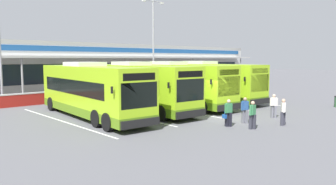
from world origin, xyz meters
TOP-DOWN VIEW (x-y plane):
  - ground_plane at (0.00, 0.00)m, footprint 200.00×200.00m
  - terminal_building at (-0.00, 26.91)m, footprint 70.00×13.00m
  - red_barrier_wall at (0.00, 14.50)m, footprint 60.00×0.40m
  - coach_bus_leftmost at (-6.27, 5.83)m, footprint 3.72×12.31m
  - coach_bus_left_centre at (-2.13, 5.97)m, footprint 3.72×12.31m
  - coach_bus_centre at (2.02, 6.08)m, footprint 3.72×12.31m
  - coach_bus_right_centre at (6.35, 6.22)m, footprint 3.72×12.31m
  - bay_stripe_far_west at (-8.40, 6.00)m, footprint 0.14×13.00m
  - bay_stripe_west at (-4.20, 6.00)m, footprint 0.14×13.00m
  - bay_stripe_mid_west at (0.00, 6.00)m, footprint 0.14×13.00m
  - bay_stripe_centre at (4.20, 6.00)m, footprint 0.14×13.00m
  - bay_stripe_mid_east at (8.40, 6.00)m, footprint 0.14×13.00m
  - pedestrian_with_handbag at (-1.92, -2.44)m, footprint 0.64×0.42m
  - pedestrian_in_dark_coat at (0.76, -4.50)m, footprint 0.49×0.39m
  - pedestrian_child at (-0.32, -2.52)m, footprint 0.53×0.38m
  - pedestrian_near_bin at (-1.49, -3.81)m, footprint 0.53×0.30m
  - pedestrian_approaching_bus at (2.68, -2.82)m, footprint 0.48×0.42m
  - lamp_post_centre at (8.22, 16.27)m, footprint 3.24×0.28m

SIDE VIEW (x-z plane):
  - ground_plane at x=0.00m, z-range 0.00..0.00m
  - bay_stripe_far_west at x=-8.40m, z-range 0.00..0.01m
  - bay_stripe_west at x=-4.20m, z-range 0.00..0.01m
  - bay_stripe_mid_west at x=0.00m, z-range 0.00..0.01m
  - bay_stripe_centre at x=4.20m, z-range 0.00..0.01m
  - bay_stripe_mid_east at x=8.40m, z-range 0.00..0.01m
  - red_barrier_wall at x=0.00m, z-range 0.01..1.10m
  - pedestrian_with_handbag at x=-1.92m, z-range 0.05..1.67m
  - pedestrian_in_dark_coat at x=0.76m, z-range 0.06..1.68m
  - pedestrian_child at x=-0.32m, z-range 0.06..1.68m
  - pedestrian_near_bin at x=-1.49m, z-range 0.06..1.68m
  - pedestrian_approaching_bus at x=2.68m, z-range 0.06..1.68m
  - coach_bus_leftmost at x=-6.27m, z-range -0.10..3.68m
  - coach_bus_left_centre at x=-2.13m, z-range -0.10..3.68m
  - coach_bus_centre at x=2.02m, z-range -0.10..3.68m
  - coach_bus_right_centre at x=6.35m, z-range -0.10..3.68m
  - terminal_building at x=0.00m, z-range 0.01..6.01m
  - lamp_post_centre at x=8.22m, z-range 0.79..11.79m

